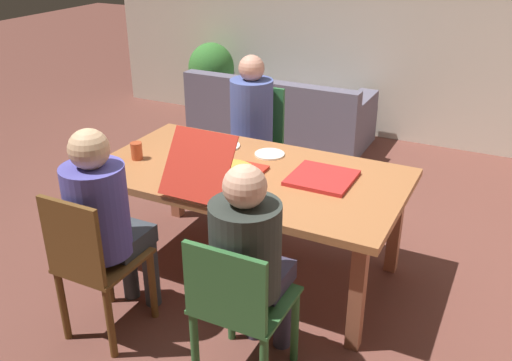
# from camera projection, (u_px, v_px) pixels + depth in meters

# --- Properties ---
(ground_plane) EXTENTS (20.00, 20.00, 0.00)m
(ground_plane) POSITION_uv_depth(u_px,v_px,m) (250.00, 268.00, 3.89)
(ground_plane) COLOR brown
(back_wall) EXTENTS (6.56, 0.12, 2.78)m
(back_wall) POSITION_uv_depth(u_px,v_px,m) (382.00, 6.00, 5.73)
(back_wall) COLOR beige
(back_wall) RESTS_ON ground
(dining_table) EXTENTS (1.98, 1.08, 0.74)m
(dining_table) POSITION_uv_depth(u_px,v_px,m) (249.00, 182.00, 3.61)
(dining_table) COLOR #A7663A
(dining_table) RESTS_ON ground
(chair_0) EXTENTS (0.45, 0.45, 0.87)m
(chair_0) POSITION_uv_depth(u_px,v_px,m) (238.00, 306.00, 2.74)
(chair_0) COLOR #306633
(chair_0) RESTS_ON ground
(person_0) EXTENTS (0.35, 0.50, 1.21)m
(person_0) POSITION_uv_depth(u_px,v_px,m) (250.00, 253.00, 2.75)
(person_0) COLOR #383348
(person_0) RESTS_ON ground
(chair_1) EXTENTS (0.40, 0.44, 0.93)m
(chair_1) POSITION_uv_depth(u_px,v_px,m) (93.00, 263.00, 3.05)
(chair_1) COLOR brown
(chair_1) RESTS_ON ground
(person_1) EXTENTS (0.34, 0.51, 1.25)m
(person_1) POSITION_uv_depth(u_px,v_px,m) (104.00, 214.00, 3.06)
(person_1) COLOR #343B42
(person_1) RESTS_ON ground
(chair_2) EXTENTS (0.40, 0.45, 0.96)m
(chair_2) POSITION_uv_depth(u_px,v_px,m) (257.00, 141.00, 4.69)
(chair_2) COLOR #2D6E3B
(chair_2) RESTS_ON ground
(person_2) EXTENTS (0.34, 0.49, 1.26)m
(person_2) POSITION_uv_depth(u_px,v_px,m) (249.00, 120.00, 4.48)
(person_2) COLOR #412E40
(person_2) RESTS_ON ground
(pizza_box_0) EXTENTS (0.38, 0.38, 0.03)m
(pizza_box_0) POSITION_uv_depth(u_px,v_px,m) (322.00, 178.00, 3.46)
(pizza_box_0) COLOR red
(pizza_box_0) RESTS_ON dining_table
(pizza_box_1) EXTENTS (0.42, 0.65, 0.37)m
(pizza_box_1) POSITION_uv_depth(u_px,v_px,m) (221.00, 171.00, 3.46)
(pizza_box_1) COLOR red
(pizza_box_1) RESTS_ON dining_table
(plate_0) EXTENTS (0.24, 0.24, 0.01)m
(plate_0) POSITION_uv_depth(u_px,v_px,m) (223.00, 146.00, 3.96)
(plate_0) COLOR white
(plate_0) RESTS_ON dining_table
(plate_1) EXTENTS (0.21, 0.21, 0.01)m
(plate_1) POSITION_uv_depth(u_px,v_px,m) (270.00, 154.00, 3.82)
(plate_1) COLOR white
(plate_1) RESTS_ON dining_table
(drinking_glass_0) EXTENTS (0.06, 0.06, 0.11)m
(drinking_glass_0) POSITION_uv_depth(u_px,v_px,m) (212.00, 193.00, 3.18)
(drinking_glass_0) COLOR silver
(drinking_glass_0) RESTS_ON dining_table
(drinking_glass_1) EXTENTS (0.08, 0.08, 0.12)m
(drinking_glass_1) POSITION_uv_depth(u_px,v_px,m) (137.00, 151.00, 3.74)
(drinking_glass_1) COLOR #BA4A28
(drinking_glass_1) RESTS_ON dining_table
(couch) EXTENTS (1.94, 0.80, 0.71)m
(couch) POSITION_uv_depth(u_px,v_px,m) (279.00, 116.00, 6.07)
(couch) COLOR slate
(couch) RESTS_ON ground
(potted_plant) EXTENTS (0.53, 0.53, 0.92)m
(potted_plant) POSITION_uv_depth(u_px,v_px,m) (212.00, 76.00, 6.53)
(potted_plant) COLOR gray
(potted_plant) RESTS_ON ground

